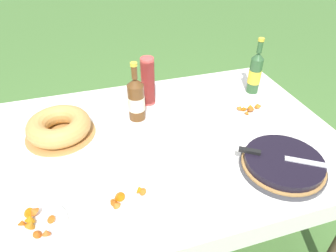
{
  "coord_description": "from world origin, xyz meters",
  "views": [
    {
      "loc": [
        -0.26,
        -1.06,
        1.62
      ],
      "look_at": [
        0.07,
        0.01,
        0.8
      ],
      "focal_mm": 32.0,
      "sensor_mm": 36.0,
      "label": 1
    }
  ],
  "objects_px": {
    "cup_stack": "(148,81)",
    "cider_bottle_amber": "(136,99)",
    "serving_knife": "(277,156)",
    "cider_bottle_green": "(255,73)",
    "snack_plate_left": "(125,198)",
    "berry_tart": "(283,164)",
    "bundt_cake": "(59,127)",
    "snack_plate_right": "(248,109)",
    "snack_plate_near": "(32,227)"
  },
  "relations": [
    {
      "from": "cider_bottle_green",
      "to": "snack_plate_right",
      "type": "bearing_deg",
      "value": -124.91
    },
    {
      "from": "cider_bottle_green",
      "to": "cider_bottle_amber",
      "type": "relative_size",
      "value": 1.05
    },
    {
      "from": "serving_knife",
      "to": "cider_bottle_amber",
      "type": "height_order",
      "value": "cider_bottle_amber"
    },
    {
      "from": "berry_tart",
      "to": "snack_plate_left",
      "type": "height_order",
      "value": "berry_tart"
    },
    {
      "from": "cup_stack",
      "to": "snack_plate_right",
      "type": "relative_size",
      "value": 1.25
    },
    {
      "from": "cup_stack",
      "to": "cider_bottle_green",
      "type": "distance_m",
      "value": 0.62
    },
    {
      "from": "berry_tart",
      "to": "snack_plate_left",
      "type": "xyz_separation_m",
      "value": [
        -0.65,
        0.03,
        -0.02
      ]
    },
    {
      "from": "berry_tart",
      "to": "cider_bottle_amber",
      "type": "xyz_separation_m",
      "value": [
        -0.49,
        0.54,
        0.09
      ]
    },
    {
      "from": "berry_tart",
      "to": "cider_bottle_amber",
      "type": "relative_size",
      "value": 1.14
    },
    {
      "from": "berry_tart",
      "to": "cup_stack",
      "type": "distance_m",
      "value": 0.79
    },
    {
      "from": "berry_tart",
      "to": "bundt_cake",
      "type": "distance_m",
      "value": 1.01
    },
    {
      "from": "bundt_cake",
      "to": "snack_plate_right",
      "type": "height_order",
      "value": "bundt_cake"
    },
    {
      "from": "serving_knife",
      "to": "berry_tart",
      "type": "bearing_deg",
      "value": 0.0
    },
    {
      "from": "berry_tart",
      "to": "snack_plate_right",
      "type": "relative_size",
      "value": 1.64
    },
    {
      "from": "berry_tart",
      "to": "cider_bottle_amber",
      "type": "height_order",
      "value": "cider_bottle_amber"
    },
    {
      "from": "cider_bottle_green",
      "to": "snack_plate_near",
      "type": "xyz_separation_m",
      "value": [
        -1.19,
        -0.61,
        -0.11
      ]
    },
    {
      "from": "bundt_cake",
      "to": "cider_bottle_amber",
      "type": "bearing_deg",
      "value": 4.68
    },
    {
      "from": "serving_knife",
      "to": "bundt_cake",
      "type": "relative_size",
      "value": 1.0
    },
    {
      "from": "snack_plate_right",
      "to": "cider_bottle_amber",
      "type": "bearing_deg",
      "value": 169.17
    },
    {
      "from": "cider_bottle_amber",
      "to": "bundt_cake",
      "type": "bearing_deg",
      "value": -175.32
    },
    {
      "from": "bundt_cake",
      "to": "snack_plate_right",
      "type": "distance_m",
      "value": 0.96
    },
    {
      "from": "cup_stack",
      "to": "cider_bottle_green",
      "type": "xyz_separation_m",
      "value": [
        0.61,
        -0.06,
        -0.01
      ]
    },
    {
      "from": "cider_bottle_amber",
      "to": "snack_plate_left",
      "type": "relative_size",
      "value": 1.31
    },
    {
      "from": "cider_bottle_amber",
      "to": "snack_plate_near",
      "type": "xyz_separation_m",
      "value": [
        -0.48,
        -0.54,
        -0.1
      ]
    },
    {
      "from": "cider_bottle_green",
      "to": "cider_bottle_amber",
      "type": "height_order",
      "value": "cider_bottle_green"
    },
    {
      "from": "serving_knife",
      "to": "bundt_cake",
      "type": "height_order",
      "value": "bundt_cake"
    },
    {
      "from": "cider_bottle_amber",
      "to": "snack_plate_left",
      "type": "height_order",
      "value": "cider_bottle_amber"
    },
    {
      "from": "bundt_cake",
      "to": "snack_plate_near",
      "type": "height_order",
      "value": "bundt_cake"
    },
    {
      "from": "cider_bottle_green",
      "to": "snack_plate_left",
      "type": "distance_m",
      "value": 1.05
    },
    {
      "from": "bundt_cake",
      "to": "cider_bottle_green",
      "type": "xyz_separation_m",
      "value": [
        1.09,
        0.1,
        0.07
      ]
    },
    {
      "from": "serving_knife",
      "to": "cider_bottle_amber",
      "type": "bearing_deg",
      "value": 165.02
    },
    {
      "from": "cup_stack",
      "to": "cider_bottle_amber",
      "type": "bearing_deg",
      "value": -126.16
    },
    {
      "from": "bundt_cake",
      "to": "cup_stack",
      "type": "relative_size",
      "value": 1.22
    },
    {
      "from": "serving_knife",
      "to": "cup_stack",
      "type": "distance_m",
      "value": 0.76
    },
    {
      "from": "berry_tart",
      "to": "snack_plate_near",
      "type": "xyz_separation_m",
      "value": [
        -0.98,
        -0.0,
        -0.02
      ]
    },
    {
      "from": "berry_tart",
      "to": "serving_knife",
      "type": "relative_size",
      "value": 1.07
    },
    {
      "from": "berry_tart",
      "to": "serving_knife",
      "type": "bearing_deg",
      "value": 146.66
    },
    {
      "from": "snack_plate_left",
      "to": "serving_knife",
      "type": "bearing_deg",
      "value": -1.33
    },
    {
      "from": "cup_stack",
      "to": "cider_bottle_green",
      "type": "bearing_deg",
      "value": -5.23
    },
    {
      "from": "serving_knife",
      "to": "cup_stack",
      "type": "xyz_separation_m",
      "value": [
        -0.38,
        0.65,
        0.07
      ]
    },
    {
      "from": "berry_tart",
      "to": "cup_stack",
      "type": "xyz_separation_m",
      "value": [
        -0.4,
        0.67,
        0.1
      ]
    },
    {
      "from": "snack_plate_left",
      "to": "cider_bottle_green",
      "type": "bearing_deg",
      "value": 33.99
    },
    {
      "from": "berry_tart",
      "to": "snack_plate_near",
      "type": "height_order",
      "value": "berry_tart"
    },
    {
      "from": "bundt_cake",
      "to": "snack_plate_near",
      "type": "xyz_separation_m",
      "value": [
        -0.1,
        -0.51,
        -0.04
      ]
    },
    {
      "from": "serving_knife",
      "to": "cup_stack",
      "type": "height_order",
      "value": "cup_stack"
    },
    {
      "from": "berry_tart",
      "to": "serving_knife",
      "type": "xyz_separation_m",
      "value": [
        -0.02,
        0.02,
        0.04
      ]
    },
    {
      "from": "snack_plate_left",
      "to": "snack_plate_near",
      "type": "bearing_deg",
      "value": -174.37
    },
    {
      "from": "cider_bottle_green",
      "to": "berry_tart",
      "type": "bearing_deg",
      "value": -109.0
    },
    {
      "from": "cup_stack",
      "to": "berry_tart",
      "type": "bearing_deg",
      "value": -59.06
    },
    {
      "from": "snack_plate_near",
      "to": "snack_plate_right",
      "type": "xyz_separation_m",
      "value": [
        1.06,
        0.43,
        -0.0
      ]
    }
  ]
}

